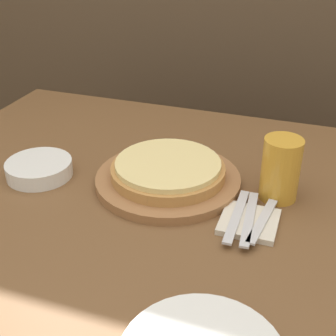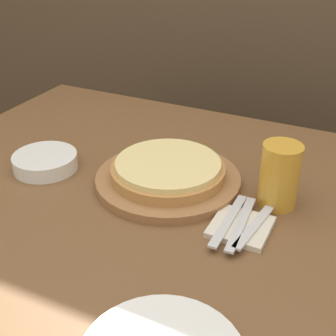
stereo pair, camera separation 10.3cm
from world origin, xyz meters
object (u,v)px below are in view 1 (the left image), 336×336
fork (237,216)px  dinner_knife (249,218)px  pizza_on_board (168,174)px  beer_glass (281,167)px  side_bowl (39,169)px  spoon (262,221)px

fork → dinner_knife: size_ratio=1.00×
pizza_on_board → dinner_knife: (0.20, -0.09, -0.01)m
beer_glass → side_bowl: size_ratio=0.90×
side_bowl → fork: size_ratio=0.82×
side_bowl → spoon: 0.52m
pizza_on_board → fork: bearing=-28.0°
dinner_knife → spoon: bearing=0.0°
fork → dinner_knife: 0.02m
pizza_on_board → side_bowl: bearing=-167.9°
beer_glass → side_bowl: (-0.53, -0.09, -0.06)m
fork → dinner_knife: (0.02, 0.00, 0.00)m
pizza_on_board → beer_glass: beer_glass is taller
spoon → side_bowl: bearing=176.6°
pizza_on_board → dinner_knife: pizza_on_board is taller
fork → dinner_knife: bearing=0.0°
fork → beer_glass: bearing=61.8°
beer_glass → spoon: beer_glass is taller
beer_glass → side_bowl: bearing=-170.6°
dinner_knife → spoon: same height
beer_glass → dinner_knife: beer_glass is taller
fork → spoon: size_ratio=1.17×
pizza_on_board → beer_glass: 0.24m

